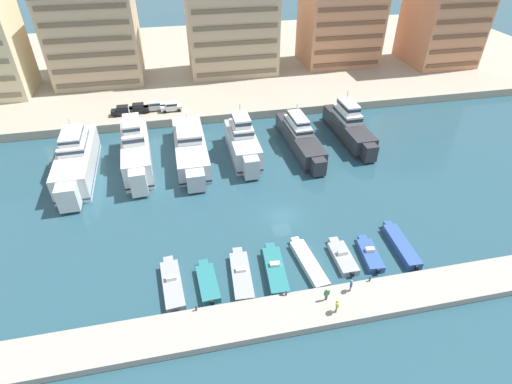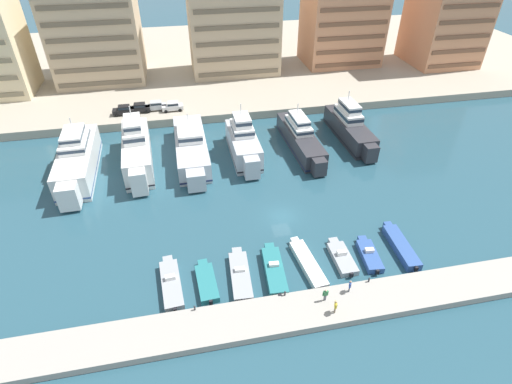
{
  "view_description": "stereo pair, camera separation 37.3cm",
  "coord_description": "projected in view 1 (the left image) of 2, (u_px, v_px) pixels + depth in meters",
  "views": [
    {
      "loc": [
        -12.19,
        -40.64,
        35.13
      ],
      "look_at": [
        -3.07,
        2.93,
        2.5
      ],
      "focal_mm": 28.0,
      "sensor_mm": 36.0,
      "label": 1
    },
    {
      "loc": [
        -11.82,
        -40.72,
        35.13
      ],
      "look_at": [
        -3.07,
        2.93,
        2.5
      ],
      "focal_mm": 28.0,
      "sensor_mm": 36.0,
      "label": 2
    }
  ],
  "objects": [
    {
      "name": "ground_plane",
      "position": [
        282.0,
        216.0,
        54.87
      ],
      "size": [
        400.0,
        400.0,
        0.0
      ],
      "primitive_type": "plane",
      "color": "#285160"
    },
    {
      "name": "yacht_white_left",
      "position": [
        136.0,
        150.0,
        63.88
      ],
      "size": [
        5.23,
        18.96,
        9.26
      ],
      "color": "white",
      "rests_on": "ground"
    },
    {
      "name": "yacht_white_far_left",
      "position": [
        76.0,
        160.0,
        61.86
      ],
      "size": [
        5.31,
        20.19,
        8.45
      ],
      "color": "white",
      "rests_on": "ground"
    },
    {
      "name": "yacht_charcoal_center_right",
      "position": [
        349.0,
        126.0,
        71.63
      ],
      "size": [
        4.26,
        18.06,
        8.21
      ],
      "color": "#333338",
      "rests_on": "ground"
    },
    {
      "name": "yacht_charcoal_center",
      "position": [
        300.0,
        137.0,
        68.96
      ],
      "size": [
        4.44,
        19.24,
        7.27
      ],
      "color": "#333338",
      "rests_on": "ground"
    },
    {
      "name": "motorboat_grey_far_left",
      "position": [
        172.0,
        284.0,
        44.55
      ],
      "size": [
        2.61,
        8.15,
        1.44
      ],
      "color": "#9EA3A8",
      "rests_on": "ground"
    },
    {
      "name": "motorboat_teal_center_left",
      "position": [
        275.0,
        270.0,
        46.15
      ],
      "size": [
        2.61,
        8.22,
        1.44
      ],
      "color": "teal",
      "rests_on": "ground"
    },
    {
      "name": "yacht_silver_center_left",
      "position": [
        243.0,
        143.0,
        66.43
      ],
      "size": [
        4.38,
        15.47,
        8.59
      ],
      "color": "silver",
      "rests_on": "ground"
    },
    {
      "name": "pedestrian_far_side",
      "position": [
        337.0,
        305.0,
        40.47
      ],
      "size": [
        0.38,
        0.66,
        1.77
      ],
      "color": "#7A6B56",
      "rests_on": "pier_dock"
    },
    {
      "name": "quay_promenade",
      "position": [
        219.0,
        60.0,
        105.92
      ],
      "size": [
        180.0,
        70.0,
        1.61
      ],
      "primitive_type": "cube",
      "color": "#ADA38E",
      "rests_on": "ground"
    },
    {
      "name": "motorboat_teal_left",
      "position": [
        208.0,
        282.0,
        44.89
      ],
      "size": [
        2.34,
        6.54,
        0.84
      ],
      "color": "teal",
      "rests_on": "ground"
    },
    {
      "name": "motorboat_grey_mid_left",
      "position": [
        241.0,
        275.0,
        45.74
      ],
      "size": [
        2.54,
        8.29,
        1.19
      ],
      "color": "#9EA3A8",
      "rests_on": "ground"
    },
    {
      "name": "pedestrian_mid_deck",
      "position": [
        327.0,
        294.0,
        41.74
      ],
      "size": [
        0.64,
        0.23,
        1.65
      ],
      "color": "#4C515B",
      "rests_on": "pier_dock"
    },
    {
      "name": "bollard_west",
      "position": [
        196.0,
        308.0,
        41.03
      ],
      "size": [
        0.2,
        0.2,
        0.61
      ],
      "color": "#2D2D33",
      "rests_on": "pier_dock"
    },
    {
      "name": "car_black_left",
      "position": [
        138.0,
        108.0,
        77.31
      ],
      "size": [
        4.12,
        1.96,
        1.8
      ],
      "color": "black",
      "rests_on": "quay_promenade"
    },
    {
      "name": "motorboat_grey_center_right",
      "position": [
        342.0,
        257.0,
        48.07
      ],
      "size": [
        2.15,
        6.38,
        1.28
      ],
      "color": "#9EA3A8",
      "rests_on": "ground"
    },
    {
      "name": "pedestrian_near_edge",
      "position": [
        351.0,
        285.0,
        42.73
      ],
      "size": [
        0.39,
        0.58,
        1.63
      ],
      "color": "#4C515B",
      "rests_on": "pier_dock"
    },
    {
      "name": "motorboat_blue_mid_right",
      "position": [
        370.0,
        254.0,
        48.38
      ],
      "size": [
        2.39,
        6.2,
        1.27
      ],
      "color": "#33569E",
      "rests_on": "ground"
    },
    {
      "name": "pier_dock",
      "position": [
        321.0,
        308.0,
        41.96
      ],
      "size": [
        120.0,
        4.71,
        0.9
      ],
      "primitive_type": "cube",
      "color": "#A8A399",
      "rests_on": "ground"
    },
    {
      "name": "apartment_block_center",
      "position": [
        447.0,
        5.0,
        94.91
      ],
      "size": [
        15.35,
        15.83,
        28.6
      ],
      "color": "tan",
      "rests_on": "quay_promenade"
    },
    {
      "name": "apartment_block_center_left",
      "position": [
        342.0,
        9.0,
        95.11
      ],
      "size": [
        18.33,
        13.49,
        27.07
      ],
      "color": "tan",
      "rests_on": "quay_promenade"
    },
    {
      "name": "apartment_block_mid_left",
      "position": [
        231.0,
        11.0,
        88.99
      ],
      "size": [
        20.36,
        12.84,
        28.91
      ],
      "color": "#C6AD89",
      "rests_on": "quay_promenade"
    },
    {
      "name": "motorboat_blue_right",
      "position": [
        401.0,
        245.0,
        49.55
      ],
      "size": [
        2.12,
        8.41,
        1.01
      ],
      "color": "#33569E",
      "rests_on": "ground"
    },
    {
      "name": "bollard_west_mid",
      "position": [
        286.0,
        293.0,
        42.62
      ],
      "size": [
        0.2,
        0.2,
        0.61
      ],
      "color": "#2D2D33",
      "rests_on": "pier_dock"
    },
    {
      "name": "yacht_silver_mid_left",
      "position": [
        190.0,
        146.0,
        66.44
      ],
      "size": [
        5.13,
        21.16,
        6.67
      ],
      "color": "silver",
      "rests_on": "ground"
    },
    {
      "name": "apartment_block_left",
      "position": [
        95.0,
        35.0,
        88.06
      ],
      "size": [
        19.04,
        17.48,
        20.8
      ],
      "color": "#C6AD89",
      "rests_on": "quay_promenade"
    },
    {
      "name": "car_silver_mid_left",
      "position": [
        154.0,
        106.0,
        78.13
      ],
      "size": [
        4.15,
        2.02,
        1.8
      ],
      "color": "#B7BCC1",
      "rests_on": "quay_promenade"
    },
    {
      "name": "car_white_center_left",
      "position": [
        171.0,
        106.0,
        77.94
      ],
      "size": [
        4.16,
        2.04,
        1.8
      ],
      "color": "white",
      "rests_on": "quay_promenade"
    },
    {
      "name": "motorboat_white_center",
      "position": [
        308.0,
        263.0,
        47.24
      ],
      "size": [
        2.64,
        8.7,
        0.86
      ],
      "color": "white",
      "rests_on": "ground"
    },
    {
      "name": "bollard_east_mid",
      "position": [
        370.0,
        279.0,
        44.21
      ],
      "size": [
        0.2,
        0.2,
        0.61
      ],
      "color": "#2D2D33",
      "rests_on": "pier_dock"
    },
    {
      "name": "car_black_far_left",
      "position": [
        122.0,
        110.0,
        76.47
      ],
      "size": [
        4.12,
        1.96,
        1.8
      ],
      "color": "black",
      "rests_on": "quay_promenade"
    }
  ]
}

